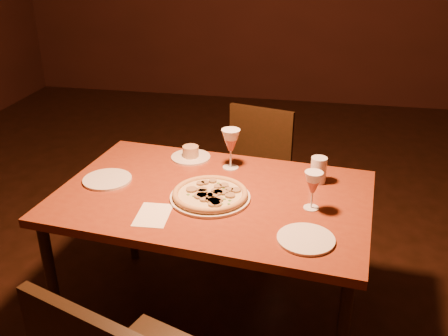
# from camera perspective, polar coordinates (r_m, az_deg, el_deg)

# --- Properties ---
(floor) EXTENTS (7.00, 7.00, 0.00)m
(floor) POSITION_cam_1_polar(r_m,az_deg,el_deg) (2.83, 0.02, -13.64)
(floor) COLOR black
(floor) RESTS_ON ground
(dining_table) EXTENTS (1.45, 1.02, 0.73)m
(dining_table) POSITION_cam_1_polar(r_m,az_deg,el_deg) (2.25, -1.27, -4.37)
(dining_table) COLOR brown
(dining_table) RESTS_ON floor
(chair_far) EXTENTS (0.49, 0.49, 0.84)m
(chair_far) POSITION_cam_1_polar(r_m,az_deg,el_deg) (3.02, 3.26, -0.38)
(chair_far) COLOR black
(chair_far) RESTS_ON floor
(pizza_plate) EXTENTS (0.35, 0.35, 0.04)m
(pizza_plate) POSITION_cam_1_polar(r_m,az_deg,el_deg) (2.16, -1.60, -3.04)
(pizza_plate) COLOR silver
(pizza_plate) RESTS_ON dining_table
(ramekin_saucer) EXTENTS (0.20, 0.20, 0.06)m
(ramekin_saucer) POSITION_cam_1_polar(r_m,az_deg,el_deg) (2.56, -3.83, 1.58)
(ramekin_saucer) COLOR silver
(ramekin_saucer) RESTS_ON dining_table
(wine_glass_far) EXTENTS (0.09, 0.09, 0.20)m
(wine_glass_far) POSITION_cam_1_polar(r_m,az_deg,el_deg) (2.41, 0.77, 2.19)
(wine_glass_far) COLOR #A95346
(wine_glass_far) RESTS_ON dining_table
(wine_glass_right) EXTENTS (0.08, 0.08, 0.17)m
(wine_glass_right) POSITION_cam_1_polar(r_m,az_deg,el_deg) (2.09, 10.09, -2.54)
(wine_glass_right) COLOR #A95346
(wine_glass_right) RESTS_ON dining_table
(water_tumbler) EXTENTS (0.07, 0.07, 0.12)m
(water_tumbler) POSITION_cam_1_polar(r_m,az_deg,el_deg) (2.33, 10.74, -0.22)
(water_tumbler) COLOR silver
(water_tumbler) RESTS_ON dining_table
(side_plate_left) EXTENTS (0.23, 0.23, 0.01)m
(side_plate_left) POSITION_cam_1_polar(r_m,az_deg,el_deg) (2.39, -13.19, -1.29)
(side_plate_left) COLOR silver
(side_plate_left) RESTS_ON dining_table
(side_plate_near) EXTENTS (0.22, 0.22, 0.01)m
(side_plate_near) POSITION_cam_1_polar(r_m,az_deg,el_deg) (1.92, 9.34, -8.01)
(side_plate_near) COLOR silver
(side_plate_near) RESTS_ON dining_table
(menu_card) EXTENTS (0.14, 0.20, 0.00)m
(menu_card) POSITION_cam_1_polar(r_m,az_deg,el_deg) (2.07, -8.11, -5.33)
(menu_card) COLOR white
(menu_card) RESTS_ON dining_table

